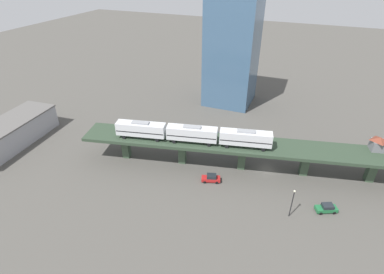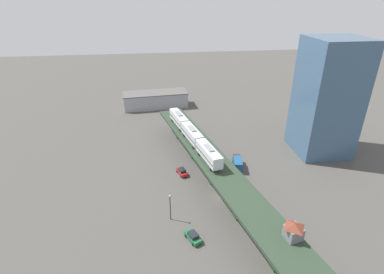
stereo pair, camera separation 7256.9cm
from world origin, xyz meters
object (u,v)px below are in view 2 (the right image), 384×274
object	(u,v)px
subway_train	(192,134)
warehouse_building	(156,100)
street_lamp	(170,205)
delivery_truck	(237,163)
office_tower	(327,98)
street_car_red	(182,172)
signal_hut	(294,230)
street_car_green	(193,237)

from	to	relation	value
subway_train	warehouse_building	world-z (taller)	subway_train
subway_train	warehouse_building	distance (m)	52.24
subway_train	street_lamp	size ratio (longest dim) A/B	5.32
delivery_truck	office_tower	size ratio (longest dim) A/B	0.21
street_car_red	street_lamp	distance (m)	19.28
office_tower	street_car_red	bearing A→B (deg)	-169.33
signal_hut	street_lamp	size ratio (longest dim) A/B	0.55
signal_hut	delivery_truck	world-z (taller)	signal_hut
street_car_red	street_car_green	bearing A→B (deg)	-90.74
street_car_red	street_lamp	bearing A→B (deg)	-103.84
subway_train	delivery_truck	world-z (taller)	subway_train
signal_hut	street_lamp	world-z (taller)	signal_hut
signal_hut	street_car_red	distance (m)	39.18
warehouse_building	office_tower	world-z (taller)	office_tower
delivery_truck	warehouse_building	size ratio (longest dim) A/B	0.26
delivery_truck	office_tower	bearing A→B (deg)	14.30
office_tower	street_car_green	bearing A→B (deg)	-143.66
street_car_red	office_tower	distance (m)	49.88
subway_train	office_tower	bearing A→B (deg)	3.13
delivery_truck	signal_hut	bearing A→B (deg)	-90.05
signal_hut	street_car_green	size ratio (longest dim) A/B	0.81
signal_hut	delivery_truck	bearing A→B (deg)	89.95
street_car_red	street_lamp	world-z (taller)	street_lamp
delivery_truck	street_lamp	xyz separation A→B (m)	(-21.30, -19.67, 2.35)
street_car_red	office_tower	world-z (taller)	office_tower
street_car_red	delivery_truck	bearing A→B (deg)	4.13
street_car_red	subway_train	bearing A→B (deg)	59.03
delivery_truck	street_lamp	world-z (taller)	street_lamp
delivery_truck	office_tower	distance (m)	34.33
street_car_red	delivery_truck	size ratio (longest dim) A/B	0.63
warehouse_building	street_car_green	bearing A→B (deg)	-86.16
office_tower	delivery_truck	bearing A→B (deg)	-165.70
street_car_red	delivery_truck	xyz separation A→B (m)	(16.75, 1.21, 0.82)
street_lamp	street_car_green	bearing A→B (deg)	-58.86
street_car_red	street_lamp	xyz separation A→B (m)	(-4.55, -18.46, 3.17)
warehouse_building	office_tower	bearing A→B (deg)	-43.11
signal_hut	office_tower	xyz separation A→B (m)	(29.34, 43.19, 9.02)
signal_hut	street_car_red	bearing A→B (deg)	115.85
street_car_green	office_tower	distance (m)	60.06
signal_hut	warehouse_building	distance (m)	94.72
signal_hut	street_car_red	world-z (taller)	signal_hut
street_car_red	warehouse_building	size ratio (longest dim) A/B	0.16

